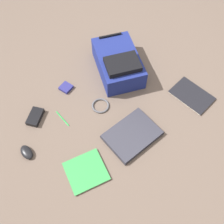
{
  "coord_description": "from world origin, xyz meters",
  "views": [
    {
      "loc": [
        0.78,
        0.53,
        1.52
      ],
      "look_at": [
        0.05,
        -0.01,
        0.02
      ],
      "focal_mm": 42.17,
      "sensor_mm": 36.0,
      "label": 1
    }
  ],
  "objects_px": {
    "computer_mouse": "(27,152)",
    "pen_black": "(62,118)",
    "earbud_pouch": "(66,88)",
    "book_red": "(86,171)",
    "cable_coil": "(100,106)",
    "book_comic": "(192,95)",
    "power_brick": "(35,117)",
    "backpack": "(118,63)",
    "laptop": "(132,135)"
  },
  "relations": [
    {
      "from": "power_brick",
      "to": "earbud_pouch",
      "type": "height_order",
      "value": "power_brick"
    },
    {
      "from": "computer_mouse",
      "to": "pen_black",
      "type": "xyz_separation_m",
      "value": [
        -0.31,
        0.01,
        -0.01
      ]
    },
    {
      "from": "cable_coil",
      "to": "book_red",
      "type": "bearing_deg",
      "value": 27.53
    },
    {
      "from": "backpack",
      "to": "computer_mouse",
      "type": "distance_m",
      "value": 0.87
    },
    {
      "from": "laptop",
      "to": "cable_coil",
      "type": "height_order",
      "value": "laptop"
    },
    {
      "from": "laptop",
      "to": "earbud_pouch",
      "type": "distance_m",
      "value": 0.59
    },
    {
      "from": "computer_mouse",
      "to": "pen_black",
      "type": "height_order",
      "value": "computer_mouse"
    },
    {
      "from": "backpack",
      "to": "earbud_pouch",
      "type": "distance_m",
      "value": 0.41
    },
    {
      "from": "laptop",
      "to": "book_comic",
      "type": "xyz_separation_m",
      "value": [
        -0.51,
        0.16,
        -0.01
      ]
    },
    {
      "from": "backpack",
      "to": "cable_coil",
      "type": "height_order",
      "value": "backpack"
    },
    {
      "from": "book_comic",
      "to": "earbud_pouch",
      "type": "distance_m",
      "value": 0.89
    },
    {
      "from": "laptop",
      "to": "earbud_pouch",
      "type": "bearing_deg",
      "value": -92.83
    },
    {
      "from": "cable_coil",
      "to": "earbud_pouch",
      "type": "xyz_separation_m",
      "value": [
        0.03,
        -0.29,
        0.0
      ]
    },
    {
      "from": "laptop",
      "to": "computer_mouse",
      "type": "xyz_separation_m",
      "value": [
        0.49,
        -0.45,
        0.0
      ]
    },
    {
      "from": "laptop",
      "to": "earbud_pouch",
      "type": "xyz_separation_m",
      "value": [
        -0.03,
        -0.59,
        -0.01
      ]
    },
    {
      "from": "earbud_pouch",
      "to": "book_red",
      "type": "bearing_deg",
      "value": 52.6
    },
    {
      "from": "book_comic",
      "to": "laptop",
      "type": "bearing_deg",
      "value": -17.32
    },
    {
      "from": "computer_mouse",
      "to": "earbud_pouch",
      "type": "distance_m",
      "value": 0.53
    },
    {
      "from": "book_comic",
      "to": "power_brick",
      "type": "xyz_separation_m",
      "value": [
        0.78,
        -0.75,
        0.01
      ]
    },
    {
      "from": "laptop",
      "to": "book_red",
      "type": "distance_m",
      "value": 0.37
    },
    {
      "from": "book_red",
      "to": "cable_coil",
      "type": "xyz_separation_m",
      "value": [
        -0.42,
        -0.22,
        -0.0
      ]
    },
    {
      "from": "book_comic",
      "to": "power_brick",
      "type": "bearing_deg",
      "value": -43.68
    },
    {
      "from": "cable_coil",
      "to": "earbud_pouch",
      "type": "relative_size",
      "value": 1.56
    },
    {
      "from": "book_red",
      "to": "earbud_pouch",
      "type": "height_order",
      "value": "earbud_pouch"
    },
    {
      "from": "cable_coil",
      "to": "earbud_pouch",
      "type": "distance_m",
      "value": 0.29
    },
    {
      "from": "computer_mouse",
      "to": "power_brick",
      "type": "xyz_separation_m",
      "value": [
        -0.21,
        -0.14,
        -0.0
      ]
    },
    {
      "from": "book_red",
      "to": "book_comic",
      "type": "bearing_deg",
      "value": 164.31
    },
    {
      "from": "computer_mouse",
      "to": "pen_black",
      "type": "bearing_deg",
      "value": -167.05
    },
    {
      "from": "cable_coil",
      "to": "power_brick",
      "type": "height_order",
      "value": "power_brick"
    },
    {
      "from": "pen_black",
      "to": "backpack",
      "type": "bearing_deg",
      "value": 174.61
    },
    {
      "from": "power_brick",
      "to": "laptop",
      "type": "bearing_deg",
      "value": 115.0
    },
    {
      "from": "backpack",
      "to": "book_red",
      "type": "bearing_deg",
      "value": 22.4
    },
    {
      "from": "computer_mouse",
      "to": "earbud_pouch",
      "type": "relative_size",
      "value": 1.38
    },
    {
      "from": "book_comic",
      "to": "pen_black",
      "type": "height_order",
      "value": "book_comic"
    },
    {
      "from": "book_red",
      "to": "power_brick",
      "type": "height_order",
      "value": "power_brick"
    },
    {
      "from": "book_comic",
      "to": "power_brick",
      "type": "relative_size",
      "value": 2.27
    },
    {
      "from": "laptop",
      "to": "backpack",
      "type": "bearing_deg",
      "value": -134.54
    },
    {
      "from": "cable_coil",
      "to": "power_brick",
      "type": "distance_m",
      "value": 0.44
    },
    {
      "from": "cable_coil",
      "to": "pen_black",
      "type": "bearing_deg",
      "value": -31.76
    },
    {
      "from": "backpack",
      "to": "book_comic",
      "type": "bearing_deg",
      "value": 102.75
    },
    {
      "from": "computer_mouse",
      "to": "earbud_pouch",
      "type": "xyz_separation_m",
      "value": [
        -0.51,
        -0.14,
        -0.01
      ]
    },
    {
      "from": "cable_coil",
      "to": "pen_black",
      "type": "height_order",
      "value": "cable_coil"
    },
    {
      "from": "earbud_pouch",
      "to": "pen_black",
      "type": "bearing_deg",
      "value": 36.35
    },
    {
      "from": "computer_mouse",
      "to": "cable_coil",
      "type": "height_order",
      "value": "computer_mouse"
    },
    {
      "from": "power_brick",
      "to": "earbud_pouch",
      "type": "bearing_deg",
      "value": -179.73
    },
    {
      "from": "power_brick",
      "to": "pen_black",
      "type": "distance_m",
      "value": 0.18
    },
    {
      "from": "cable_coil",
      "to": "pen_black",
      "type": "xyz_separation_m",
      "value": [
        0.23,
        -0.14,
        -0.0
      ]
    },
    {
      "from": "book_red",
      "to": "cable_coil",
      "type": "distance_m",
      "value": 0.47
    },
    {
      "from": "backpack",
      "to": "power_brick",
      "type": "xyz_separation_m",
      "value": [
        0.66,
        -0.2,
        -0.07
      ]
    },
    {
      "from": "book_red",
      "to": "computer_mouse",
      "type": "distance_m",
      "value": 0.39
    }
  ]
}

